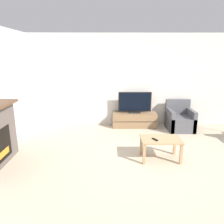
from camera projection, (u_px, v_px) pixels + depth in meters
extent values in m
plane|color=tan|center=(161.00, 164.00, 4.32)|extent=(24.00, 24.00, 0.00)
cube|color=beige|center=(144.00, 81.00, 6.50)|extent=(12.00, 0.06, 2.70)
cube|color=black|center=(1.00, 146.00, 4.08)|extent=(0.01, 0.78, 0.62)
cube|color=orange|center=(2.00, 155.00, 4.13)|extent=(0.01, 0.55, 0.12)
cube|color=brown|center=(134.00, 120.00, 6.51)|extent=(1.29, 0.42, 0.43)
cube|color=black|center=(135.00, 122.00, 6.30)|extent=(1.27, 0.01, 0.01)
cube|color=black|center=(135.00, 112.00, 6.45)|extent=(0.34, 0.18, 0.04)
cube|color=black|center=(135.00, 102.00, 6.37)|extent=(0.96, 0.03, 0.58)
cube|color=black|center=(135.00, 102.00, 6.36)|extent=(0.88, 0.01, 0.52)
cube|color=#4C4C51|center=(180.00, 123.00, 6.25)|extent=(0.70, 0.76, 0.40)
cube|color=#4C4C51|center=(178.00, 106.00, 6.45)|extent=(0.70, 0.14, 0.43)
cube|color=#4C4C51|center=(170.00, 120.00, 6.23)|extent=(0.10, 0.76, 0.59)
cube|color=#4C4C51|center=(190.00, 120.00, 6.23)|extent=(0.10, 0.76, 0.59)
cube|color=#A37F56|center=(161.00, 139.00, 4.41)|extent=(0.80, 0.52, 0.03)
cube|color=#A37F56|center=(144.00, 154.00, 4.25)|extent=(0.05, 0.05, 0.42)
cube|color=#A37F56|center=(181.00, 154.00, 4.25)|extent=(0.05, 0.05, 0.42)
cube|color=#A37F56|center=(141.00, 145.00, 4.68)|extent=(0.05, 0.05, 0.42)
cube|color=#A37F56|center=(175.00, 145.00, 4.68)|extent=(0.05, 0.05, 0.42)
cube|color=black|center=(155.00, 139.00, 4.33)|extent=(0.11, 0.15, 0.02)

